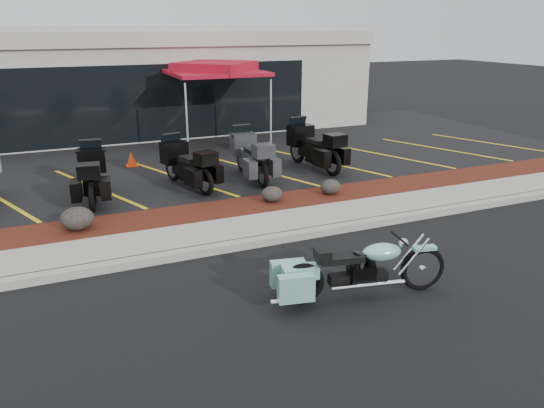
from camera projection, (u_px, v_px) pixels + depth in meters
name	position (u px, v px, depth m)	size (l,w,h in m)	color
ground	(261.00, 266.00, 9.38)	(90.00, 90.00, 0.00)	black
curb	(243.00, 244.00, 10.14)	(24.00, 0.25, 0.15)	gray
sidewalk	(231.00, 232.00, 10.75)	(24.00, 1.20, 0.15)	gray
mulch_bed	(213.00, 213.00, 11.79)	(24.00, 1.20, 0.16)	#38130C
upper_lot	(161.00, 160.00, 16.49)	(26.00, 9.60, 0.15)	black
dealership_building	(124.00, 78.00, 21.31)	(18.00, 8.16, 4.00)	gray
boulder_left	(77.00, 219.00, 10.56)	(0.66, 0.55, 0.47)	black
boulder_mid	(272.00, 194.00, 12.27)	(0.51, 0.42, 0.36)	black
boulder_right	(330.00, 187.00, 12.82)	(0.51, 0.42, 0.36)	black
hero_cruiser	(423.00, 262.00, 8.39)	(2.79, 0.71, 0.98)	#80C7B9
touring_black_front	(93.00, 165.00, 12.96)	(2.24, 0.85, 1.30)	black
touring_black_mid	(172.00, 157.00, 13.78)	(2.20, 0.84, 1.28)	black
touring_grey	(242.00, 148.00, 14.66)	(2.30, 0.88, 1.34)	#323338
touring_black_rear	(298.00, 140.00, 15.61)	(2.38, 0.91, 1.39)	black
traffic_cone	(131.00, 159.00, 15.39)	(0.31, 0.31, 0.42)	red
popup_canopy	(215.00, 70.00, 17.32)	(3.08, 3.08, 2.77)	silver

